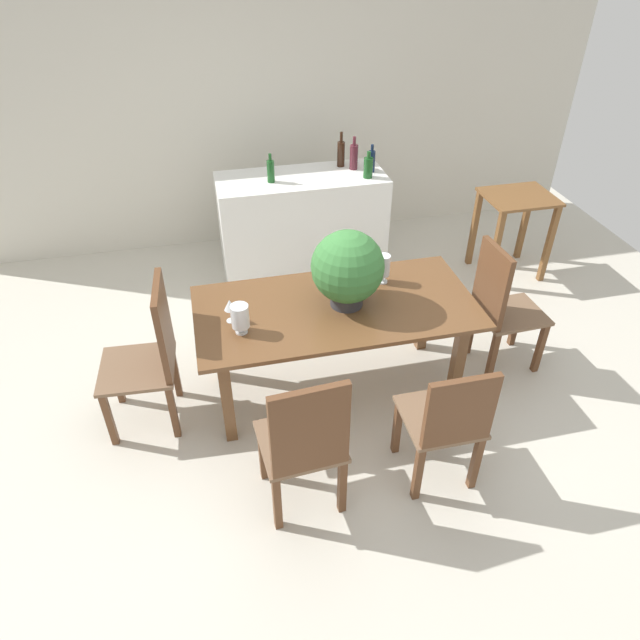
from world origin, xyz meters
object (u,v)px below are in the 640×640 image
(chair_near_left, at_px, (305,442))
(chair_head_end, at_px, (152,351))
(wine_bottle_clear, at_px, (354,156))
(kitchen_counter, at_px, (302,227))
(chair_foot_end, at_px, (500,304))
(wine_bottle_dark, at_px, (368,167))
(wine_bottle_amber, at_px, (271,171))
(crystal_vase_center_near, at_px, (240,317))
(dining_table, at_px, (336,318))
(chair_near_right, at_px, (448,421))
(flower_centerpiece, at_px, (348,268))
(crystal_vase_left, at_px, (383,266))
(wine_bottle_tall, at_px, (372,161))
(wine_bottle_green, at_px, (341,153))
(wine_glass, at_px, (230,306))
(side_table, at_px, (515,217))

(chair_near_left, distance_m, chair_head_end, 1.25)
(wine_bottle_clear, bearing_deg, kitchen_counter, -172.20)
(chair_foot_end, xyz_separation_m, wine_bottle_dark, (-0.56, 1.50, 0.50))
(wine_bottle_amber, bearing_deg, crystal_vase_center_near, -105.45)
(dining_table, relative_size, chair_head_end, 1.75)
(chair_near_right, height_order, kitchen_counter, kitchen_counter)
(chair_head_end, xyz_separation_m, wine_bottle_amber, (1.05, 1.59, 0.48))
(chair_near_left, height_order, chair_foot_end, chair_foot_end)
(flower_centerpiece, bearing_deg, wine_bottle_amber, 98.62)
(crystal_vase_left, distance_m, wine_bottle_clear, 1.52)
(wine_bottle_tall, relative_size, wine_bottle_clear, 0.84)
(crystal_vase_left, bearing_deg, chair_head_end, -172.38)
(kitchen_counter, bearing_deg, wine_bottle_green, 21.63)
(wine_glass, bearing_deg, crystal_vase_center_near, -69.46)
(flower_centerpiece, relative_size, crystal_vase_center_near, 2.65)
(crystal_vase_left, height_order, wine_glass, crystal_vase_left)
(chair_head_end, height_order, kitchen_counter, chair_head_end)
(flower_centerpiece, relative_size, wine_bottle_amber, 2.15)
(wine_bottle_tall, relative_size, side_table, 0.31)
(chair_foot_end, xyz_separation_m, chair_head_end, (-2.44, -0.00, 0.02))
(crystal_vase_left, bearing_deg, chair_near_right, -88.49)
(wine_bottle_tall, relative_size, wine_bottle_dark, 1.06)
(flower_centerpiece, distance_m, crystal_vase_center_near, 0.75)
(wine_bottle_green, relative_size, side_table, 0.39)
(kitchen_counter, height_order, wine_bottle_amber, wine_bottle_amber)
(chair_foot_end, relative_size, wine_bottle_amber, 4.22)
(kitchen_counter, xyz_separation_m, side_table, (1.89, -0.42, 0.10))
(wine_bottle_dark, relative_size, wine_bottle_clear, 0.79)
(wine_bottle_clear, bearing_deg, wine_bottle_amber, -170.96)
(chair_near_left, height_order, side_table, chair_near_left)
(wine_glass, xyz_separation_m, wine_bottle_dark, (1.35, 1.50, 0.20))
(chair_head_end, distance_m, side_table, 3.43)
(kitchen_counter, bearing_deg, flower_centerpiece, -91.07)
(wine_bottle_tall, bearing_deg, wine_bottle_amber, -178.38)
(flower_centerpiece, bearing_deg, wine_bottle_dark, 68.46)
(chair_foot_end, distance_m, kitchen_counter, 1.99)
(crystal_vase_center_near, height_order, wine_bottle_dark, wine_bottle_dark)
(wine_bottle_amber, height_order, wine_bottle_dark, wine_bottle_amber)
(dining_table, distance_m, chair_near_right, 1.04)
(wine_bottle_tall, distance_m, wine_bottle_green, 0.29)
(crystal_vase_center_near, distance_m, wine_bottle_amber, 1.80)
(chair_near_left, distance_m, crystal_vase_left, 1.45)
(chair_near_left, height_order, chair_head_end, chair_head_end)
(crystal_vase_center_near, distance_m, wine_bottle_green, 2.26)
(flower_centerpiece, bearing_deg, wine_glass, -178.85)
(chair_head_end, relative_size, wine_bottle_green, 3.48)
(chair_near_right, relative_size, crystal_vase_left, 4.37)
(chair_near_right, bearing_deg, chair_near_left, 0.83)
(wine_bottle_dark, bearing_deg, kitchen_counter, 165.48)
(chair_near_left, xyz_separation_m, wine_bottle_amber, (0.25, 2.54, 0.50))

